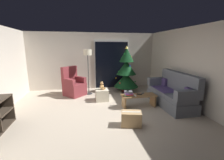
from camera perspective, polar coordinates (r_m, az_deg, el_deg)
name	(u,v)px	position (r m, az deg, el deg)	size (l,w,h in m)	color
ground_plane	(103,115)	(4.44, -3.41, -12.93)	(7.00, 7.00, 0.00)	#B2A38E
wall_back	(93,61)	(7.09, -6.92, 7.03)	(5.72, 0.12, 2.50)	beige
wall_right	(197,68)	(5.26, 29.05, 3.77)	(0.12, 6.00, 2.50)	beige
patio_door_frame	(112,64)	(7.14, -0.15, 5.95)	(1.60, 0.02, 2.20)	silver
patio_door_glass	(112,65)	(7.13, -0.12, 5.53)	(1.50, 0.02, 2.10)	black
couch	(172,93)	(5.38, 21.34, -4.66)	(0.80, 1.95, 1.08)	slate
coffee_table	(139,99)	(5.00, 9.90, -6.88)	(1.10, 0.40, 0.39)	#9E7547
remote_graphite	(143,93)	(5.10, 11.33, -4.89)	(0.04, 0.16, 0.02)	#333338
remote_black	(139,94)	(4.98, 10.12, -5.26)	(0.04, 0.16, 0.02)	black
remote_white	(135,96)	(4.84, 8.61, -5.72)	(0.04, 0.16, 0.02)	silver
book_stack	(129,93)	(4.78, 6.15, -4.96)	(0.28, 0.25, 0.16)	#337042
cell_phone	(128,91)	(4.77, 5.88, -4.03)	(0.07, 0.14, 0.01)	black
christmas_tree	(126,72)	(6.48, 5.32, 3.07)	(1.03, 1.03, 1.92)	#4C1E19
armchair	(74,85)	(6.22, -14.05, -1.92)	(0.97, 0.97, 1.13)	maroon
floor_lamp	(88,57)	(6.10, -8.99, 8.53)	(0.32, 0.32, 1.78)	#2D2D30
ottoman	(102,95)	(5.51, -3.79, -5.53)	(0.44, 0.44, 0.41)	beige
teddy_bear_honey	(102,86)	(5.42, -3.74, -2.27)	(0.22, 0.21, 0.29)	tan
cardboard_box_taped_mid_floor	(131,119)	(3.87, 7.14, -14.07)	(0.54, 0.42, 0.36)	tan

